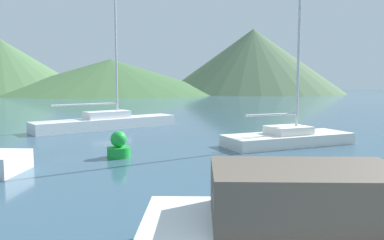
{
  "coord_description": "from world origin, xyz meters",
  "views": [
    {
      "loc": [
        -1.34,
        -1.84,
        2.86
      ],
      "look_at": [
        0.45,
        14.0,
        1.2
      ],
      "focal_mm": 35.0,
      "sensor_mm": 36.0,
      "label": 1
    }
  ],
  "objects_px": {
    "sailboat_inner": "(108,121)",
    "buoy_marker": "(119,146)",
    "sailboat_middle": "(288,136)",
    "motorboat_near": "(378,234)"
  },
  "relations": [
    {
      "from": "sailboat_inner",
      "to": "sailboat_middle",
      "type": "bearing_deg",
      "value": -70.46
    },
    {
      "from": "sailboat_inner",
      "to": "buoy_marker",
      "type": "relative_size",
      "value": 11.12
    },
    {
      "from": "motorboat_near",
      "to": "sailboat_inner",
      "type": "distance_m",
      "value": 18.74
    },
    {
      "from": "sailboat_inner",
      "to": "sailboat_middle",
      "type": "xyz_separation_m",
      "value": [
        8.73,
        -6.93,
        -0.03
      ]
    },
    {
      "from": "buoy_marker",
      "to": "sailboat_middle",
      "type": "bearing_deg",
      "value": 14.79
    },
    {
      "from": "sailboat_middle",
      "to": "sailboat_inner",
      "type": "bearing_deg",
      "value": 124.85
    },
    {
      "from": "motorboat_near",
      "to": "sailboat_middle",
      "type": "xyz_separation_m",
      "value": [
        2.65,
        10.8,
        -0.06
      ]
    },
    {
      "from": "sailboat_inner",
      "to": "sailboat_middle",
      "type": "distance_m",
      "value": 11.15
    },
    {
      "from": "motorboat_near",
      "to": "buoy_marker",
      "type": "xyz_separation_m",
      "value": [
        -4.7,
        8.86,
        -0.07
      ]
    },
    {
      "from": "sailboat_inner",
      "to": "motorboat_near",
      "type": "bearing_deg",
      "value": -103.09
    }
  ]
}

